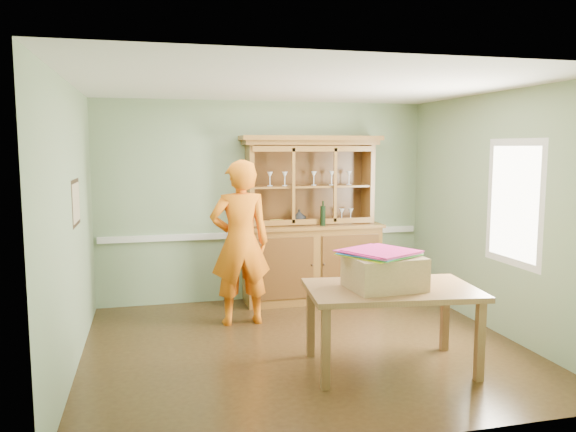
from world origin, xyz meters
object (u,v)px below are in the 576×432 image
object	(u,v)px
china_hutch	(311,243)
cardboard_box	(384,272)
dining_table	(391,297)
person	(240,243)

from	to	relation	value
china_hutch	cardboard_box	world-z (taller)	china_hutch
dining_table	person	distance (m)	2.07
dining_table	person	world-z (taller)	person
cardboard_box	person	distance (m)	2.02
china_hutch	person	world-z (taller)	china_hutch
china_hutch	person	size ratio (longest dim) A/B	1.15
cardboard_box	person	world-z (taller)	person
person	dining_table	bearing A→B (deg)	122.83
person	china_hutch	bearing A→B (deg)	-145.51
china_hutch	dining_table	world-z (taller)	china_hutch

